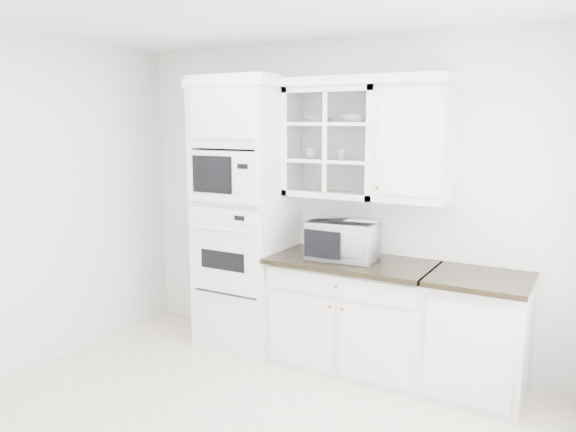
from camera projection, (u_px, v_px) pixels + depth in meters
The scene contains 12 objects.
room_shell at pixel (254, 159), 3.66m from camera, with size 4.00×3.50×2.70m.
oven_column at pixel (245, 215), 4.97m from camera, with size 0.76×0.68×2.40m.
base_cabinet_run at pixel (352, 313), 4.62m from camera, with size 1.32×0.67×0.92m.
extra_base_cabinet at pixel (477, 336), 4.13m from camera, with size 0.72×0.67×0.92m.
upper_cabinet_glass at pixel (334, 142), 4.63m from camera, with size 0.80×0.33×0.90m.
upper_cabinet_solid at pixel (414, 144), 4.30m from camera, with size 0.55×0.33×0.90m, color white.
crown_molding at pixel (322, 82), 4.57m from camera, with size 2.14×0.38×0.07m, color white.
countertop_microwave at pixel (343, 240), 4.54m from camera, with size 0.54×0.45×0.31m, color white.
bowl_a at pixel (318, 119), 4.65m from camera, with size 0.22×0.22×0.05m, color white.
bowl_b at pixel (354, 119), 4.49m from camera, with size 0.21×0.21×0.06m, color white.
cup_a at pixel (312, 153), 4.72m from camera, with size 0.11×0.11×0.09m, color white.
cup_b at pixel (342, 154), 4.60m from camera, with size 0.10×0.10×0.09m, color white.
Camera 1 is at (2.01, -2.65, 2.02)m, focal length 35.00 mm.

